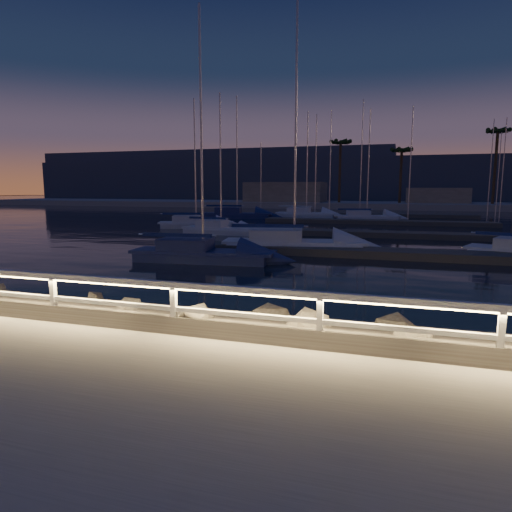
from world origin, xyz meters
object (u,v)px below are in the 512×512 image
Objects in this scene: sailboat_f at (290,243)px; sailboat_n at (305,214)px; guard_rail at (264,303)px; sailboat_a at (219,229)px; sailboat_b at (200,253)px; sailboat_j at (235,214)px; sailboat_e at (194,223)px; sailboat_k at (365,216)px.

sailboat_f reaches higher than sailboat_n.
sailboat_n is (-8.73, 46.47, -0.95)m from guard_rail.
sailboat_n is (2.18, 22.02, 0.02)m from sailboat_a.
sailboat_a is 13.10m from sailboat_b.
sailboat_a reaches higher than guard_rail.
sailboat_a is 18.60m from sailboat_j.
guard_rail is 47.29m from sailboat_n.
sailboat_a is at bearing -65.61° from sailboat_e.
sailboat_e is 16.55m from sailboat_f.
sailboat_j is at bearing 172.65° from sailboat_k.
sailboat_b is (-6.86, 11.98, -0.96)m from guard_rail.
sailboat_n is at bearing 87.79° from sailboat_b.
sailboat_n is (-5.24, 29.59, -0.02)m from sailboat_f.
sailboat_k is at bearing 75.19° from sailboat_f.
sailboat_a is 5.96m from sailboat_e.
sailboat_j is (-12.66, 25.40, 0.01)m from sailboat_f.
sailboat_b reaches higher than guard_rail.
sailboat_n is at bearing 89.71° from sailboat_f.
guard_rail is 26.78m from sailboat_a.
sailboat_e is 0.83× the size of sailboat_f.
sailboat_j reaches higher than sailboat_k.
sailboat_e is 13.60m from sailboat_j.
sailboat_k is (9.52, 19.26, -0.01)m from sailboat_a.
sailboat_k is 0.96× the size of sailboat_n.
sailboat_f is at bearing -107.29° from sailboat_k.
sailboat_b reaches higher than sailboat_e.
sailboat_e is at bearing -95.55° from sailboat_j.
sailboat_f is at bearing 101.67° from guard_rail.
sailboat_k is at bearing -19.55° from sailboat_n.
sailboat_e is (-8.19, 16.74, 0.01)m from sailboat_b.
sailboat_n is at bearing 50.70° from sailboat_e.
sailboat_a is 0.78× the size of sailboat_f.
sailboat_j is 1.17× the size of sailboat_k.
sailboat_f is (-3.49, 16.88, -0.93)m from guard_rail.
sailboat_b is 18.64m from sailboat_e.
sailboat_j reaches higher than guard_rail.
sailboat_b is 32.18m from sailboat_k.
sailboat_b is 31.69m from sailboat_j.
sailboat_f is 28.38m from sailboat_j.
sailboat_k reaches higher than guard_rail.
guard_rail is 45.27m from sailboat_j.
sailboat_k reaches higher than sailboat_b.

